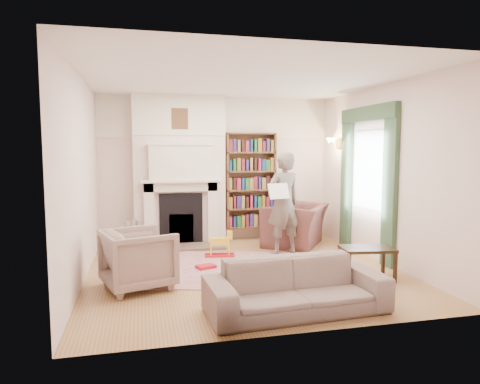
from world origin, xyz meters
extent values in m
plane|color=#97673C|center=(0.00, 0.00, 0.00)|extent=(4.50, 4.50, 0.00)
plane|color=white|center=(0.00, 0.00, 2.80)|extent=(4.50, 4.50, 0.00)
plane|color=white|center=(0.00, 2.25, 1.40)|extent=(4.50, 0.00, 4.50)
plane|color=white|center=(0.00, -2.25, 1.40)|extent=(4.50, 0.00, 4.50)
plane|color=white|center=(-2.25, 0.00, 1.40)|extent=(0.00, 4.50, 4.50)
plane|color=white|center=(2.25, 0.00, 1.40)|extent=(0.00, 4.50, 4.50)
cube|color=white|center=(-0.75, 2.08, 1.40)|extent=(1.70, 0.35, 2.80)
cube|color=silver|center=(-0.75, 1.79, 1.22)|extent=(1.47, 0.24, 0.05)
cube|color=black|center=(-0.75, 1.88, 0.50)|extent=(0.80, 0.06, 0.96)
cube|color=silver|center=(-0.75, 1.81, 1.55)|extent=(1.15, 0.18, 0.62)
cube|color=brown|center=(0.65, 2.12, 1.18)|extent=(1.00, 0.24, 1.85)
cube|color=silver|center=(2.23, 0.40, 1.45)|extent=(0.02, 0.90, 1.30)
cube|color=#2F482E|center=(2.20, -0.30, 1.20)|extent=(0.07, 0.32, 2.40)
cube|color=#2F482E|center=(2.20, 1.10, 1.20)|extent=(0.07, 0.32, 2.40)
cube|color=#2F482E|center=(2.19, 0.40, 2.38)|extent=(0.09, 1.70, 0.24)
cube|color=tan|center=(-0.42, 0.20, 0.01)|extent=(3.07, 2.64, 0.01)
imported|color=#492728|center=(1.34, 1.42, 0.38)|extent=(1.53, 1.56, 0.77)
imported|color=#BAAC9A|center=(-1.52, -0.47, 0.39)|extent=(1.06, 1.04, 0.77)
imported|color=gray|center=(0.18, -1.72, 0.29)|extent=(2.04, 0.89, 0.58)
imported|color=#5F544C|center=(0.89, 0.82, 0.88)|extent=(0.73, 0.57, 1.76)
cube|color=white|center=(0.74, 0.62, 1.11)|extent=(0.39, 0.20, 0.25)
cylinder|color=#ADB1B5|center=(-1.65, 1.62, 0.28)|extent=(0.27, 0.27, 0.55)
cube|color=#EBE853|center=(-0.07, -0.06, 0.03)|extent=(0.43, 0.43, 0.03)
cube|color=red|center=(-0.54, 0.20, 0.04)|extent=(0.32, 0.27, 0.05)
cube|color=red|center=(0.35, -0.18, 0.02)|extent=(0.24, 0.18, 0.02)
cube|color=red|center=(0.14, -0.43, 0.02)|extent=(0.30, 0.28, 0.02)
cube|color=red|center=(0.32, -0.33, 0.02)|extent=(0.28, 0.23, 0.02)
cube|color=red|center=(-0.19, -0.59, 0.02)|extent=(0.24, 0.18, 0.02)
camera|label=1|loc=(-1.47, -6.05, 1.81)|focal=32.00mm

